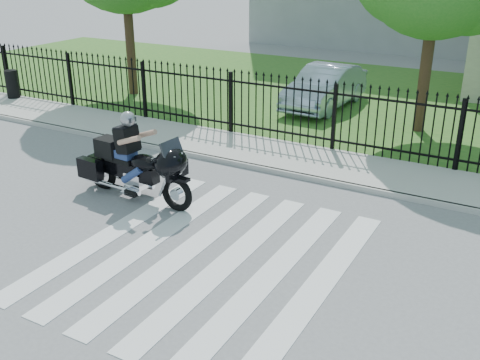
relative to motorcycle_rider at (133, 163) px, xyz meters
The scene contains 9 objects.
ground 3.08m from the motorcycle_rider, 27.04° to the right, with size 120.00×120.00×0.00m, color slate.
crosswalk 3.08m from the motorcycle_rider, 27.04° to the right, with size 5.00×5.50×0.01m, color silver, non-canonical shape.
sidewalk 4.57m from the motorcycle_rider, 53.97° to the left, with size 40.00×2.00×0.12m, color #ADAAA3.
curb 3.81m from the motorcycle_rider, 44.94° to the left, with size 40.00×0.12×0.12m, color #ADAAA3.
grass_strip 11.00m from the motorcycle_rider, 76.01° to the left, with size 40.00×12.00×0.02m, color #2C6121.
iron_fence 5.35m from the motorcycle_rider, 60.28° to the left, with size 26.00×0.04×1.80m.
motorcycle_rider is the anchor object (origin of this frame).
parked_car 8.76m from the motorcycle_rider, 84.46° to the left, with size 1.42×4.08×1.34m, color #A6B4D0.
litter_bin 9.82m from the motorcycle_rider, 153.71° to the left, with size 0.42×0.42×0.94m, color black.
Camera 1 is at (4.55, -7.04, 4.88)m, focal length 42.00 mm.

